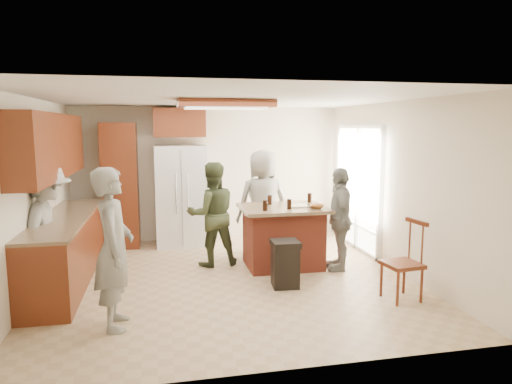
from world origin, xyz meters
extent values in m
plane|color=tan|center=(0.00, 0.00, 0.00)|extent=(5.00, 5.00, 0.00)
plane|color=white|center=(0.00, 0.00, 2.50)|extent=(5.00, 5.00, 0.00)
plane|color=beige|center=(0.00, 2.50, 1.25)|extent=(5.00, 0.00, 5.00)
plane|color=beige|center=(0.00, -2.50, 1.25)|extent=(5.00, 0.00, 5.00)
plane|color=beige|center=(-2.50, 0.00, 1.25)|extent=(0.00, 5.00, 5.00)
plane|color=beige|center=(2.50, 0.00, 1.25)|extent=(0.00, 5.00, 5.00)
cube|color=white|center=(2.48, 1.20, 1.05)|extent=(0.02, 1.60, 2.10)
cube|color=white|center=(2.46, 1.20, 1.05)|extent=(0.08, 1.72, 2.10)
cube|color=maroon|center=(0.00, 0.20, 2.44)|extent=(1.30, 0.70, 0.10)
cube|color=white|center=(0.00, 0.20, 2.38)|extent=(1.10, 0.50, 0.02)
cube|color=olive|center=(4.00, 1.20, -0.05)|extent=(3.00, 3.00, 0.10)
cube|color=#593319|center=(4.70, 1.80, 1.00)|extent=(1.40, 1.60, 2.00)
imported|color=gray|center=(-1.41, -1.26, 0.86)|extent=(0.47, 0.63, 1.72)
imported|color=#384327|center=(-0.14, 0.73, 0.80)|extent=(0.83, 0.56, 1.60)
imported|color=gray|center=(0.74, 1.11, 0.88)|extent=(0.93, 0.67, 1.77)
imported|color=gray|center=(1.69, 0.14, 0.77)|extent=(0.65, 0.98, 1.54)
imported|color=gray|center=(-2.33, 0.01, 0.83)|extent=(0.55, 1.10, 1.66)
cube|color=maroon|center=(-2.20, 0.40, 0.44)|extent=(0.60, 3.00, 0.88)
cube|color=#846B4C|center=(-2.20, 0.40, 0.90)|extent=(0.64, 3.00, 0.04)
cube|color=maroon|center=(-2.33, 0.40, 1.88)|extent=(0.35, 3.00, 0.85)
cube|color=maroon|center=(-1.60, 2.20, 1.10)|extent=(0.60, 0.60, 2.20)
cube|color=maroon|center=(-0.55, 2.20, 2.20)|extent=(0.90, 0.60, 0.50)
cube|color=white|center=(-0.55, 2.12, 0.90)|extent=(0.90, 0.72, 1.80)
cube|color=gray|center=(-0.55, 1.75, 0.90)|extent=(0.01, 0.01, 1.71)
cylinder|color=silver|center=(-0.65, 1.73, 0.99)|extent=(0.02, 0.02, 0.70)
cylinder|color=silver|center=(-0.45, 1.73, 0.99)|extent=(0.02, 0.02, 0.70)
cube|color=#9D3B28|center=(0.91, 0.46, 0.44)|extent=(1.10, 0.85, 0.88)
cube|color=#8D7051|center=(0.91, 0.46, 0.91)|extent=(1.28, 1.03, 0.05)
cube|color=silver|center=(1.16, 0.41, 0.94)|extent=(0.34, 0.26, 0.02)
imported|color=brown|center=(1.36, 0.21, 0.96)|extent=(0.28, 0.28, 0.05)
cylinder|color=black|center=(0.56, 0.18, 1.01)|extent=(0.07, 0.07, 0.15)
cylinder|color=black|center=(0.75, 0.67, 1.01)|extent=(0.07, 0.07, 0.15)
cylinder|color=black|center=(1.42, 0.74, 1.01)|extent=(0.07, 0.07, 0.15)
cylinder|color=black|center=(0.94, 0.23, 1.01)|extent=(0.07, 0.07, 0.15)
cube|color=black|center=(0.70, -0.44, 0.28)|extent=(0.37, 0.37, 0.55)
cube|color=black|center=(0.70, -0.44, 0.59)|extent=(0.37, 0.37, 0.08)
cube|color=maroon|center=(1.98, -1.18, 0.45)|extent=(0.47, 0.47, 0.05)
cylinder|color=maroon|center=(1.83, -1.37, 0.22)|extent=(0.04, 0.04, 0.44)
cylinder|color=maroon|center=(2.17, -1.33, 0.22)|extent=(0.04, 0.04, 0.44)
cylinder|color=maroon|center=(1.79, -1.04, 0.22)|extent=(0.04, 0.04, 0.44)
cylinder|color=maroon|center=(2.13, -1.00, 0.22)|extent=(0.04, 0.04, 0.44)
cube|color=maroon|center=(2.17, -1.16, 0.97)|extent=(0.09, 0.40, 0.05)
cylinder|color=maroon|center=(2.18, -1.28, 0.72)|extent=(0.03, 0.03, 0.50)
cylinder|color=maroon|center=(2.15, -1.04, 0.72)|extent=(0.03, 0.03, 0.50)
camera|label=1|loc=(-0.90, -6.12, 2.12)|focal=32.00mm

